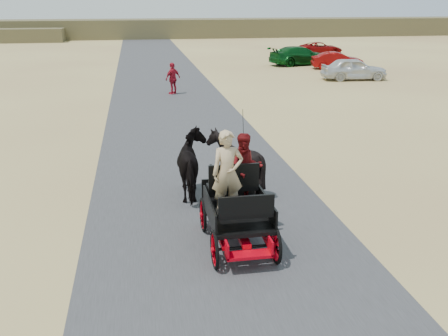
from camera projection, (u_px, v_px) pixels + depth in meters
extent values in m
plane|color=tan|center=(241.00, 294.00, 8.97)|extent=(140.00, 140.00, 0.00)
cube|color=#38383A|center=(241.00, 294.00, 8.96)|extent=(6.00, 140.00, 0.01)
cube|color=brown|center=(145.00, 29.00, 66.37)|extent=(140.00, 6.00, 2.40)
imported|color=black|center=(194.00, 165.00, 13.23)|extent=(0.91, 2.01, 1.70)
imported|color=black|center=(235.00, 163.00, 13.41)|extent=(1.37, 1.54, 1.70)
imported|color=tan|center=(227.00, 173.00, 10.29)|extent=(0.66, 0.43, 1.80)
imported|color=#660C0F|center=(245.00, 168.00, 10.92)|extent=(0.77, 0.60, 1.58)
imported|color=#A21224|center=(173.00, 78.00, 27.40)|extent=(1.06, 0.95, 1.73)
imported|color=silver|center=(354.00, 69.00, 32.28)|extent=(4.26, 1.98, 1.41)
imported|color=maroon|center=(337.00, 61.00, 37.29)|extent=(3.95, 2.01, 1.24)
imported|color=#0C4C19|center=(300.00, 56.00, 39.54)|extent=(5.35, 3.22, 1.45)
imported|color=maroon|center=(321.00, 48.00, 47.12)|extent=(4.25, 2.41, 1.12)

